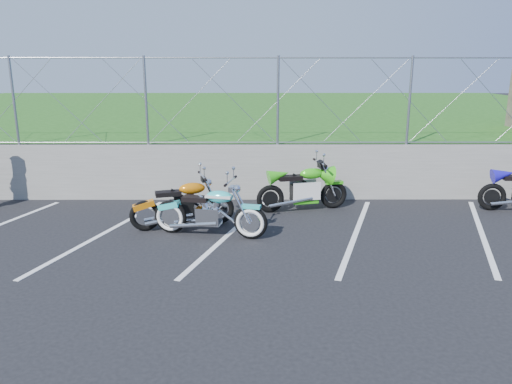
{
  "coord_description": "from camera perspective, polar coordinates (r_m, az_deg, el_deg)",
  "views": [
    {
      "loc": [
        0.46,
        -7.99,
        3.16
      ],
      "look_at": [
        0.49,
        1.3,
        0.73
      ],
      "focal_mm": 35.0,
      "sensor_mm": 36.0,
      "label": 1
    }
  ],
  "objects": [
    {
      "name": "chain_link_fence",
      "position": [
        11.53,
        -2.53,
        10.36
      ],
      "size": [
        28.0,
        0.03,
        2.0
      ],
      "color": "gray",
      "rests_on": "retaining_wall"
    },
    {
      "name": "ground",
      "position": [
        8.6,
        -3.28,
        -6.92
      ],
      "size": [
        90.0,
        90.0,
        0.0
      ],
      "primitive_type": "plane",
      "color": "black",
      "rests_on": "ground"
    },
    {
      "name": "grass_field",
      "position": [
        21.64,
        -1.43,
        7.98
      ],
      "size": [
        30.0,
        20.0,
        1.3
      ],
      "primitive_type": "cube",
      "color": "#1D4F15",
      "rests_on": "ground"
    },
    {
      "name": "parking_lines",
      "position": [
        9.55,
        4.26,
        -4.68
      ],
      "size": [
        18.29,
        4.31,
        0.01
      ],
      "color": "silver",
      "rests_on": "ground"
    },
    {
      "name": "retaining_wall",
      "position": [
        11.77,
        -2.44,
        2.32
      ],
      "size": [
        30.0,
        0.22,
        1.3
      ],
      "primitive_type": "cube",
      "color": "slate",
      "rests_on": "ground"
    },
    {
      "name": "cruiser_turquoise",
      "position": [
        9.29,
        -5.14,
        -2.45
      ],
      "size": [
        2.16,
        0.73,
        1.09
      ],
      "rotation": [
        0.0,
        0.0,
        -0.23
      ],
      "color": "black",
      "rests_on": "ground"
    },
    {
      "name": "sportbike_green",
      "position": [
        10.9,
        5.48,
        0.24
      ],
      "size": [
        2.03,
        0.73,
        1.07
      ],
      "rotation": [
        0.0,
        0.0,
        0.22
      ],
      "color": "black",
      "rests_on": "ground"
    },
    {
      "name": "naked_orange",
      "position": [
        9.84,
        -8.2,
        -1.56
      ],
      "size": [
        2.0,
        0.8,
        1.03
      ],
      "rotation": [
        0.0,
        0.0,
        0.29
      ],
      "color": "black",
      "rests_on": "ground"
    }
  ]
}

